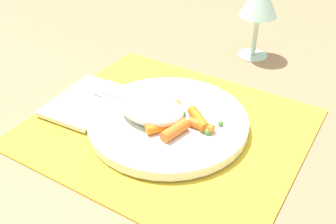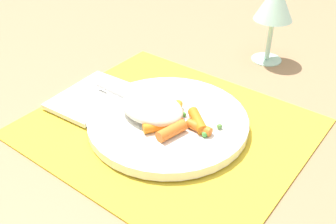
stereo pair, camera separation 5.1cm
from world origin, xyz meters
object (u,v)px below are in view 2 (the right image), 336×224
carrot_portion (178,123)px  fork (148,107)px  plate (168,121)px  rice_mound (152,108)px  wine_glass (275,4)px  napkin (92,97)px

carrot_portion → fork: 0.07m
plate → rice_mound: (-0.02, -0.01, 0.02)m
plate → carrot_portion: size_ratio=2.65×
plate → wine_glass: 0.32m
napkin → carrot_portion: bearing=2.8°
fork → napkin: size_ratio=1.35×
carrot_portion → napkin: carrot_portion is taller
rice_mound → napkin: rice_mound is taller
carrot_portion → napkin: (-0.18, -0.01, -0.02)m
fork → napkin: fork is taller
plate → carrot_portion: bearing=-22.0°
plate → fork: 0.04m
carrot_portion → napkin: 0.18m
rice_mound → fork: rice_mound is taller
carrot_portion → wine_glass: (-0.01, 0.32, 0.09)m
plate → rice_mound: size_ratio=2.35×
wine_glass → napkin: wine_glass is taller
plate → napkin: size_ratio=1.80×
wine_glass → plate: bearing=-93.7°
fork → plate: bearing=-0.1°
plate → napkin: plate is taller
fork → napkin: bearing=-169.9°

